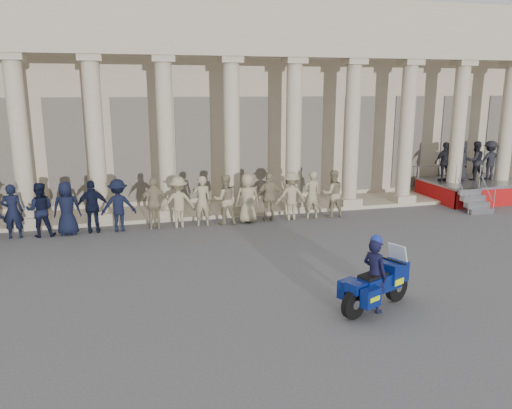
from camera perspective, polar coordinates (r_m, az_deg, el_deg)
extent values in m
plane|color=#4C4C4F|center=(12.95, -0.93, -10.00)|extent=(90.00, 90.00, 0.00)
cube|color=tan|center=(26.73, -8.78, 11.69)|extent=(40.00, 10.00, 9.00)
cube|color=tan|center=(21.17, -6.59, -0.68)|extent=(40.00, 2.60, 0.15)
cube|color=tan|center=(19.85, -6.77, 17.94)|extent=(35.80, 1.00, 1.00)
cube|color=tan|center=(19.98, -6.86, 21.08)|extent=(35.80, 1.00, 1.20)
cube|color=tan|center=(20.49, -24.57, -1.62)|extent=(0.90, 0.90, 0.30)
cylinder|color=tan|center=(20.01, -25.37, 6.59)|extent=(0.64, 0.64, 5.60)
cube|color=tan|center=(19.95, -26.21, 14.93)|extent=(0.85, 0.85, 0.24)
cube|color=tan|center=(20.18, -17.30, -1.22)|extent=(0.90, 0.90, 0.30)
cylinder|color=tan|center=(19.69, -17.88, 7.13)|extent=(0.64, 0.64, 5.60)
cube|color=tan|center=(19.64, -18.50, 15.62)|extent=(0.85, 0.85, 0.24)
cube|color=tan|center=(20.21, -9.93, -0.80)|extent=(0.90, 0.90, 0.30)
cylinder|color=tan|center=(19.72, -10.27, 7.55)|extent=(0.64, 0.64, 5.60)
cube|color=tan|center=(19.67, -10.62, 16.05)|extent=(0.85, 0.85, 0.24)
cube|color=tan|center=(20.56, -2.70, -0.37)|extent=(0.90, 0.90, 0.30)
cylinder|color=tan|center=(20.09, -2.79, 7.84)|extent=(0.64, 0.64, 5.60)
cube|color=tan|center=(20.03, -2.89, 16.19)|extent=(0.85, 0.85, 0.24)
cube|color=tan|center=(21.24, 4.18, 0.04)|extent=(0.90, 0.90, 0.30)
cylinder|color=tan|center=(20.77, 4.31, 7.99)|extent=(0.64, 0.64, 5.60)
cube|color=tan|center=(20.72, 4.46, 16.06)|extent=(0.85, 0.85, 0.24)
cube|color=tan|center=(22.20, 10.55, 0.42)|extent=(0.90, 0.90, 0.30)
cylinder|color=tan|center=(21.75, 10.87, 8.03)|extent=(0.64, 0.64, 5.60)
cube|color=tan|center=(21.70, 11.21, 15.72)|extent=(0.85, 0.85, 0.24)
cube|color=tan|center=(23.40, 16.33, 0.76)|extent=(0.90, 0.90, 0.30)
cylinder|color=tan|center=(22.99, 16.80, 7.97)|extent=(0.64, 0.64, 5.60)
cube|color=tan|center=(22.94, 17.29, 15.24)|extent=(0.85, 0.85, 0.24)
cube|color=tan|center=(24.83, 21.49, 1.06)|extent=(0.90, 0.90, 0.30)
cylinder|color=tan|center=(24.43, 22.07, 7.84)|extent=(0.64, 0.64, 5.60)
cube|color=tan|center=(24.39, 22.67, 14.67)|extent=(0.85, 0.85, 0.24)
cube|color=tan|center=(26.43, 26.06, 1.32)|extent=(0.90, 0.90, 0.30)
cylinder|color=tan|center=(26.06, 26.71, 7.68)|extent=(0.64, 0.64, 5.60)
cube|color=black|center=(21.88, -20.90, 5.59)|extent=(1.30, 0.12, 4.20)
cube|color=black|center=(21.75, -14.06, 6.01)|extent=(1.30, 0.12, 4.20)
cube|color=black|center=(21.92, -7.21, 6.35)|extent=(1.30, 0.12, 4.20)
cube|color=black|center=(22.41, -0.57, 6.60)|extent=(1.30, 0.12, 4.20)
cube|color=black|center=(23.17, 5.72, 6.75)|extent=(1.30, 0.12, 4.20)
cube|color=black|center=(24.19, 11.55, 6.82)|extent=(1.30, 0.12, 4.20)
cube|color=black|center=(25.44, 16.86, 6.82)|extent=(1.30, 0.12, 4.20)
cube|color=black|center=(26.88, 21.64, 6.77)|extent=(1.30, 0.12, 4.20)
cube|color=black|center=(28.49, 25.90, 6.69)|extent=(1.30, 0.12, 4.20)
imported|color=black|center=(19.13, -26.07, -0.71)|extent=(0.70, 0.46, 1.92)
imported|color=black|center=(18.97, -23.46, -0.56)|extent=(0.93, 0.73, 1.92)
imported|color=black|center=(18.85, -20.81, -0.41)|extent=(0.94, 0.61, 1.92)
imported|color=black|center=(18.77, -18.14, -0.26)|extent=(1.12, 0.47, 1.92)
imported|color=black|center=(18.73, -15.45, -0.11)|extent=(1.24, 0.71, 1.92)
imported|color=gray|center=(18.74, -11.53, 0.12)|extent=(1.12, 0.47, 1.92)
imported|color=gray|center=(18.81, -8.85, 0.27)|extent=(1.24, 0.71, 1.92)
imported|color=gray|center=(18.91, -6.19, 0.42)|extent=(0.70, 0.46, 1.92)
imported|color=gray|center=(19.06, -3.57, 0.57)|extent=(0.93, 0.73, 1.92)
imported|color=gray|center=(19.24, -0.99, 0.71)|extent=(0.94, 0.61, 1.92)
imported|color=gray|center=(19.46, 1.54, 0.85)|extent=(1.12, 0.47, 1.92)
imported|color=gray|center=(19.72, 4.00, 0.99)|extent=(1.24, 0.71, 1.92)
imported|color=gray|center=(20.01, 6.40, 1.12)|extent=(0.70, 0.46, 1.92)
imported|color=gray|center=(20.34, 8.72, 1.24)|extent=(0.93, 0.73, 1.92)
cube|color=gray|center=(25.54, 23.84, 2.42)|extent=(4.42, 3.16, 0.10)
cube|color=maroon|center=(24.45, 25.98, 0.70)|extent=(4.42, 0.04, 0.80)
cube|color=maroon|center=(24.33, 19.68, 1.22)|extent=(0.04, 3.16, 0.80)
cube|color=gray|center=(22.80, 24.30, -0.68)|extent=(1.10, 0.28, 0.22)
cube|color=gray|center=(22.96, 23.92, 0.02)|extent=(1.10, 0.28, 0.22)
cube|color=gray|center=(23.13, 23.55, 0.71)|extent=(1.10, 0.28, 0.22)
cube|color=gray|center=(23.30, 23.18, 1.39)|extent=(1.10, 0.28, 0.22)
cylinder|color=gray|center=(26.66, 21.93, 4.19)|extent=(4.42, 0.04, 0.04)
imported|color=black|center=(24.60, 20.82, 4.58)|extent=(1.06, 0.44, 1.82)
imported|color=black|center=(25.07, 22.32, 4.60)|extent=(0.89, 0.58, 1.82)
imported|color=black|center=(25.56, 23.76, 4.61)|extent=(0.88, 0.69, 1.82)
imported|color=black|center=(26.06, 25.15, 4.62)|extent=(1.17, 0.67, 1.82)
imported|color=black|center=(26.58, 26.48, 4.63)|extent=(0.66, 0.43, 1.82)
cylinder|color=black|center=(12.82, 15.77, -9.07)|extent=(0.70, 0.42, 0.70)
cylinder|color=black|center=(11.66, 11.12, -11.10)|extent=(0.70, 0.42, 0.70)
cube|color=navy|center=(12.16, 13.80, -8.65)|extent=(1.29, 0.90, 0.40)
cube|color=navy|center=(12.50, 15.34, -7.31)|extent=(0.75, 0.74, 0.47)
cube|color=silver|center=(12.58, 15.27, -8.35)|extent=(0.34, 0.38, 0.13)
cube|color=#B2BFCC|center=(12.52, 15.92, -5.57)|extent=(0.40, 0.53, 0.56)
cube|color=black|center=(11.92, 13.22, -7.97)|extent=(0.77, 0.61, 0.11)
cube|color=navy|center=(11.55, 11.37, -9.26)|extent=(0.48, 0.48, 0.23)
cube|color=navy|center=(11.49, 12.98, -10.31)|extent=(0.53, 0.40, 0.42)
cube|color=#CEE40C|center=(11.49, 12.98, -10.31)|extent=(0.39, 0.36, 0.11)
cube|color=navy|center=(11.88, 10.42, -9.38)|extent=(0.53, 0.40, 0.42)
cube|color=#CEE40C|center=(11.88, 10.42, -9.38)|extent=(0.39, 0.36, 0.11)
cylinder|color=silver|center=(12.04, 11.18, -10.46)|extent=(0.62, 0.35, 0.11)
cylinder|color=black|center=(12.41, 15.41, -6.22)|extent=(0.33, 0.69, 0.04)
imported|color=black|center=(11.96, 13.38, -7.83)|extent=(0.65, 0.76, 1.76)
sphere|color=navy|center=(11.69, 13.60, -4.01)|extent=(0.28, 0.28, 0.28)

